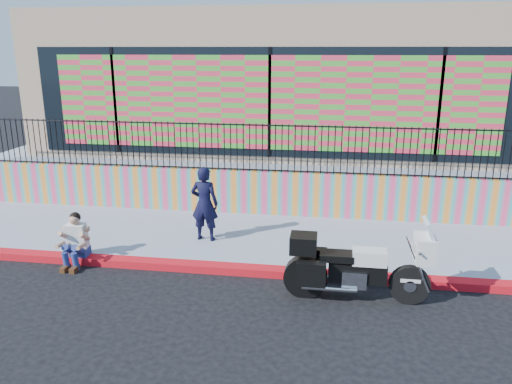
# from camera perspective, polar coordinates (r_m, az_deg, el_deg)

# --- Properties ---
(ground) EXTENTS (90.00, 90.00, 0.00)m
(ground) POSITION_cam_1_polar(r_m,az_deg,el_deg) (9.83, -1.62, -9.26)
(ground) COLOR black
(ground) RESTS_ON ground
(red_curb) EXTENTS (16.00, 0.30, 0.15)m
(red_curb) POSITION_cam_1_polar(r_m,az_deg,el_deg) (9.80, -1.62, -8.86)
(red_curb) COLOR red
(red_curb) RESTS_ON ground
(sidewalk) EXTENTS (16.00, 3.00, 0.15)m
(sidewalk) POSITION_cam_1_polar(r_m,az_deg,el_deg) (11.30, -0.12, -5.37)
(sidewalk) COLOR #8891A3
(sidewalk) RESTS_ON ground
(mural_wall) EXTENTS (16.00, 0.20, 1.10)m
(mural_wall) POSITION_cam_1_polar(r_m,az_deg,el_deg) (12.60, 1.00, -0.09)
(mural_wall) COLOR #F64073
(mural_wall) RESTS_ON sidewalk
(metal_fence) EXTENTS (15.80, 0.04, 1.20)m
(metal_fence) POSITION_cam_1_polar(r_m,az_deg,el_deg) (12.33, 1.02, 5.06)
(metal_fence) COLOR black
(metal_fence) RESTS_ON mural_wall
(elevated_platform) EXTENTS (16.00, 10.00, 1.25)m
(elevated_platform) POSITION_cam_1_polar(r_m,az_deg,el_deg) (17.54, 3.25, 4.27)
(elevated_platform) COLOR #8891A3
(elevated_platform) RESTS_ON ground
(storefront_building) EXTENTS (14.00, 8.06, 4.00)m
(storefront_building) POSITION_cam_1_polar(r_m,az_deg,el_deg) (16.98, 3.32, 12.82)
(storefront_building) COLOR tan
(storefront_building) RESTS_ON elevated_platform
(police_motorcycle) EXTENTS (2.45, 0.81, 1.52)m
(police_motorcycle) POSITION_cam_1_polar(r_m,az_deg,el_deg) (8.79, 11.23, -8.21)
(police_motorcycle) COLOR black
(police_motorcycle) RESTS_ON ground
(police_officer) EXTENTS (0.62, 0.43, 1.65)m
(police_officer) POSITION_cam_1_polar(r_m,az_deg,el_deg) (10.85, -5.90, -1.34)
(police_officer) COLOR black
(police_officer) RESTS_ON sidewalk
(seated_man) EXTENTS (0.54, 0.71, 1.06)m
(seated_man) POSITION_cam_1_polar(r_m,az_deg,el_deg) (10.60, -20.06, -5.71)
(seated_man) COLOR navy
(seated_man) RESTS_ON ground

